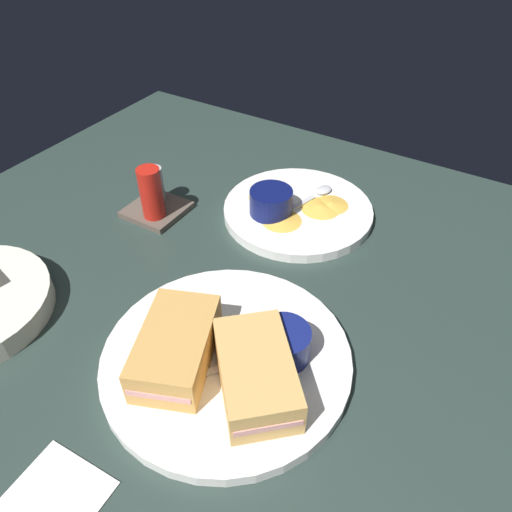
{
  "coord_description": "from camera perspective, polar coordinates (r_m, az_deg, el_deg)",
  "views": [
    {
      "loc": [
        -32.54,
        -26.6,
        47.7
      ],
      "look_at": [
        11.51,
        0.29,
        3.0
      ],
      "focal_mm": 34.19,
      "sensor_mm": 36.0,
      "label": 1
    }
  ],
  "objects": [
    {
      "name": "plantain_chip_scatter",
      "position": [
        0.8,
        5.08,
        5.8
      ],
      "size": [
        16.01,
        17.73,
        0.6
      ],
      "color": "gold",
      "rests_on": "plate_chips_companion"
    },
    {
      "name": "ramekin_dark_sauce",
      "position": [
        0.57,
        3.23,
        -10.11
      ],
      "size": [
        6.27,
        6.27,
        4.01
      ],
      "color": "navy",
      "rests_on": "plate_sandwich_main"
    },
    {
      "name": "ground_plane",
      "position": [
        0.65,
        -5.16,
        -8.83
      ],
      "size": [
        110.0,
        110.0,
        3.0
      ],
      "primitive_type": "cube",
      "color": "#283833"
    },
    {
      "name": "sandwich_half_far",
      "position": [
        0.54,
        0.01,
        -13.55
      ],
      "size": [
        14.74,
        14.36,
        4.8
      ],
      "color": "tan",
      "rests_on": "plate_sandwich_main"
    },
    {
      "name": "spoon_by_dark_ramekin",
      "position": [
        0.57,
        -1.87,
        -12.46
      ],
      "size": [
        8.39,
        7.62,
        0.8
      ],
      "color": "silver",
      "rests_on": "plate_sandwich_main"
    },
    {
      "name": "plate_sandwich_main",
      "position": [
        0.59,
        -3.46,
        -11.88
      ],
      "size": [
        29.44,
        29.44,
        1.6
      ],
      "primitive_type": "cylinder",
      "color": "white",
      "rests_on": "ground_plane"
    },
    {
      "name": "plate_chips_companion",
      "position": [
        0.81,
        4.91,
        5.29
      ],
      "size": [
        24.4,
        24.4,
        1.6
      ],
      "primitive_type": "cylinder",
      "color": "white",
      "rests_on": "ground_plane"
    },
    {
      "name": "spoon_by_gravy_ramekin",
      "position": [
        0.83,
        7.38,
        7.3
      ],
      "size": [
        9.89,
        4.12,
        0.8
      ],
      "color": "silver",
      "rests_on": "plate_chips_companion"
    },
    {
      "name": "sandwich_half_near",
      "position": [
        0.57,
        -9.33,
        -10.47
      ],
      "size": [
        14.92,
        11.93,
        4.8
      ],
      "color": "tan",
      "rests_on": "plate_sandwich_main"
    },
    {
      "name": "condiment_caddy",
      "position": [
        0.81,
        -11.86,
        6.81
      ],
      "size": [
        9.0,
        9.0,
        9.5
      ],
      "color": "brown",
      "rests_on": "ground_plane"
    },
    {
      "name": "ramekin_light_gravy",
      "position": [
        0.78,
        1.77,
        6.43
      ],
      "size": [
        6.85,
        6.85,
        4.06
      ],
      "color": "#0C144C",
      "rests_on": "plate_chips_companion"
    }
  ]
}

